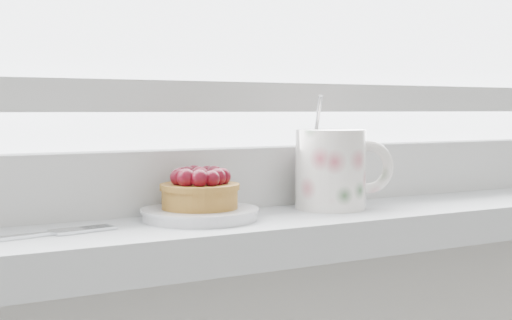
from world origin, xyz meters
TOP-DOWN VIEW (x-y plane):
  - saucer at (-0.05, 1.89)m, footprint 0.12×0.12m
  - raspberry_tart at (-0.05, 1.89)m, footprint 0.08×0.08m
  - floral_mug at (0.12, 1.89)m, footprint 0.13×0.11m
  - fork at (-0.24, 1.87)m, footprint 0.19×0.05m

SIDE VIEW (x-z plane):
  - fork at x=-0.24m, z-range 0.94..0.94m
  - saucer at x=-0.05m, z-range 0.94..0.95m
  - raspberry_tart at x=-0.05m, z-range 0.95..0.99m
  - floral_mug at x=0.12m, z-range 0.92..1.05m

